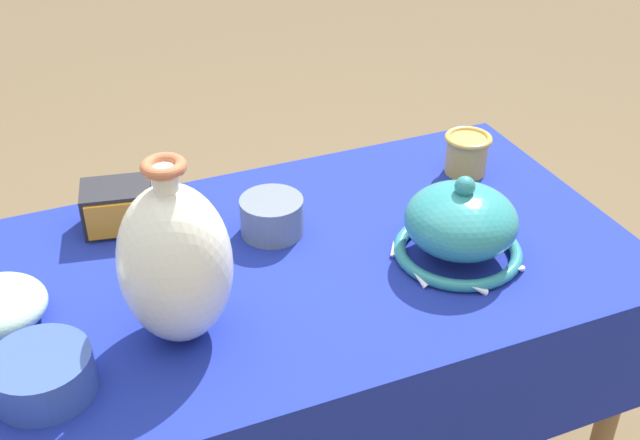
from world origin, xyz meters
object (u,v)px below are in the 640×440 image
Objects in this scene: pot_squat_cobalt at (42,374)px; pot_squat_slate at (273,216)px; vase_tall_bulbous at (175,263)px; cup_wide_ochre at (467,152)px; mosaic_tile_box at (118,207)px; vase_dome_bell at (460,226)px.

pot_squat_cobalt is 1.25× the size of pot_squat_slate.
cup_wide_ochre is at bearing 21.94° from vase_tall_bulbous.
vase_tall_bulbous is 3.13× the size of cup_wide_ochre.
pot_squat_slate is (0.45, 0.27, 0.00)m from pot_squat_cobalt.
cup_wide_ochre reaches higher than pot_squat_slate.
pot_squat_slate is at bearing -15.56° from mosaic_tile_box.
vase_tall_bulbous is 0.25m from pot_squat_cobalt.
vase_dome_bell is at bearing -35.35° from pot_squat_slate.
cup_wide_ochre is 0.83× the size of pot_squat_slate.
vase_tall_bulbous reaches higher than pot_squat_cobalt.
vase_dome_bell is (0.51, 0.02, -0.07)m from vase_tall_bulbous.
vase_tall_bulbous is at bearing 12.88° from pot_squat_cobalt.
pot_squat_cobalt is (-0.90, -0.33, -0.01)m from cup_wide_ochre.
vase_dome_bell reaches higher than pot_squat_slate.
mosaic_tile_box is at bearing 174.40° from cup_wide_ochre.
vase_dome_bell is 0.31m from cup_wide_ochre.
vase_dome_bell is 0.35m from pot_squat_slate.
pot_squat_cobalt is at bearing -104.02° from mosaic_tile_box.
mosaic_tile_box is 1.46× the size of cup_wide_ochre.
mosaic_tile_box is 0.29m from pot_squat_slate.
vase_tall_bulbous is 0.33m from pot_squat_slate.
pot_squat_cobalt is at bearing -160.16° from cup_wide_ochre.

